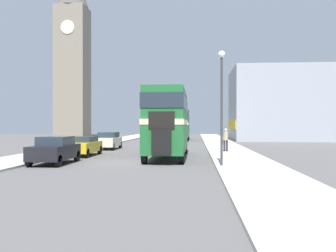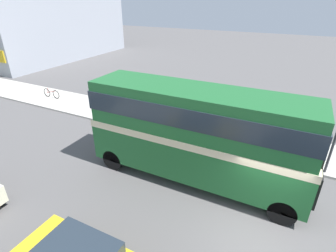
{
  "view_description": "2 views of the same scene",
  "coord_description": "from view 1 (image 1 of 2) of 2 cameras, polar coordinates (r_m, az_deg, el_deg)",
  "views": [
    {
      "loc": [
        3.98,
        -21.45,
        2.21
      ],
      "look_at": [
        2.16,
        3.33,
        2.11
      ],
      "focal_mm": 40.0,
      "sensor_mm": 36.0,
      "label": 1
    },
    {
      "loc": [
        -7.28,
        -0.08,
        7.71
      ],
      "look_at": [
        2.16,
        4.67,
        2.45
      ],
      "focal_mm": 28.0,
      "sensor_mm": 36.0,
      "label": 2
    }
  ],
  "objects": [
    {
      "name": "car_parked_near",
      "position": [
        21.89,
        -16.87,
        -3.5
      ],
      "size": [
        1.77,
        3.92,
        1.54
      ],
      "color": "black",
      "rests_on": "ground_plane"
    },
    {
      "name": "car_parked_far",
      "position": [
        33.78,
        -9.07,
        -2.19
      ],
      "size": [
        1.72,
        4.04,
        1.52
      ],
      "color": "beige",
      "rests_on": "ground_plane"
    },
    {
      "name": "ground_plane",
      "position": [
        21.93,
        -6.31,
        -5.55
      ],
      "size": [
        120.0,
        120.0,
        0.0
      ],
      "primitive_type": "plane",
      "color": "#565454"
    },
    {
      "name": "shop_building_block",
      "position": [
        55.78,
        20.02,
        3.08
      ],
      "size": [
        20.12,
        11.64,
        9.98
      ],
      "color": "#999EA8",
      "rests_on": "ground_plane"
    },
    {
      "name": "bicycle_on_pavement",
      "position": [
        39.39,
        8.27,
        -2.28
      ],
      "size": [
        0.05,
        1.76,
        0.78
      ],
      "color": "black",
      "rests_on": "sidewalk_right"
    },
    {
      "name": "double_decker_bus",
      "position": [
        24.83,
        -0.0,
        1.11
      ],
      "size": [
        2.39,
        9.77,
        4.38
      ],
      "color": "#1E602D",
      "rests_on": "ground_plane"
    },
    {
      "name": "pedestrian_walking",
      "position": [
        29.44,
        8.78,
        -1.88
      ],
      "size": [
        0.36,
        0.36,
        1.78
      ],
      "color": "#282833",
      "rests_on": "sidewalk_right"
    },
    {
      "name": "bus_distant",
      "position": [
        52.79,
        1.9,
        0.57
      ],
      "size": [
        2.41,
        9.31,
        4.24
      ],
      "color": "#1E602D",
      "rests_on": "ground_plane"
    },
    {
      "name": "car_parked_mid",
      "position": [
        27.02,
        -12.82,
        -2.92
      ],
      "size": [
        1.73,
        4.24,
        1.38
      ],
      "color": "gold",
      "rests_on": "ground_plane"
    },
    {
      "name": "church_tower",
      "position": [
        68.28,
        -14.33,
        11.82
      ],
      "size": [
        5.37,
        5.37,
        31.21
      ],
      "color": "gray",
      "rests_on": "ground_plane"
    },
    {
      "name": "street_lamp",
      "position": [
        19.39,
        8.18,
        5.4
      ],
      "size": [
        0.36,
        0.36,
        5.86
      ],
      "color": "#38383D",
      "rests_on": "sidewalk_right"
    },
    {
      "name": "sidewalk_left",
      "position": [
        24.08,
        -22.37,
        -4.91
      ],
      "size": [
        3.5,
        120.0,
        0.12
      ],
      "color": "#B7B2A8",
      "rests_on": "ground_plane"
    },
    {
      "name": "sidewalk_right",
      "position": [
        21.73,
        11.56,
        -5.45
      ],
      "size": [
        3.5,
        120.0,
        0.12
      ],
      "color": "#B7B2A8",
      "rests_on": "ground_plane"
    }
  ]
}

